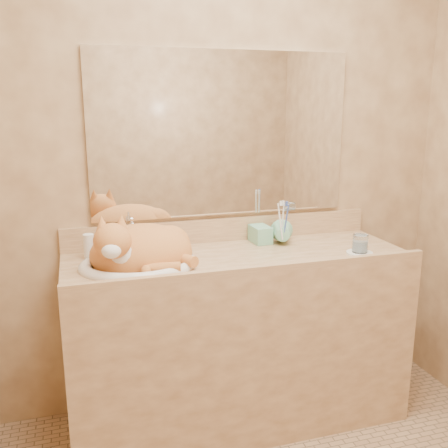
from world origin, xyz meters
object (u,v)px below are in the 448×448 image
object	(u,v)px
cat	(139,247)
toothbrush_cup	(283,236)
water_glass	(360,243)
sink_basin	(138,249)
vanity_counter	(238,339)
soap_dispenser	(266,227)

from	to	relation	value
cat	toothbrush_cup	size ratio (longest dim) A/B	3.96
water_glass	sink_basin	bearing A→B (deg)	172.91
toothbrush_cup	water_glass	size ratio (longest dim) A/B	1.38
vanity_counter	sink_basin	world-z (taller)	sink_basin
sink_basin	water_glass	bearing A→B (deg)	-16.03
vanity_counter	toothbrush_cup	distance (m)	0.55
sink_basin	cat	world-z (taller)	cat
sink_basin	soap_dispenser	xyz separation A→B (m)	(0.65, 0.13, 0.02)
cat	water_glass	distance (m)	1.02
toothbrush_cup	cat	bearing A→B (deg)	-173.81
sink_basin	water_glass	xyz separation A→B (m)	(1.02, -0.13, -0.03)
cat	vanity_counter	bearing A→B (deg)	1.74
soap_dispenser	toothbrush_cup	size ratio (longest dim) A/B	1.67
vanity_counter	sink_basin	size ratio (longest dim) A/B	3.19
soap_dispenser	toothbrush_cup	bearing A→B (deg)	-32.07
sink_basin	vanity_counter	bearing A→B (deg)	-6.50
water_glass	vanity_counter	bearing A→B (deg)	165.06
sink_basin	soap_dispenser	world-z (taller)	soap_dispenser
vanity_counter	cat	bearing A→B (deg)	-179.64
sink_basin	toothbrush_cup	distance (m)	0.73
cat	water_glass	world-z (taller)	cat
soap_dispenser	toothbrush_cup	distance (m)	0.09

